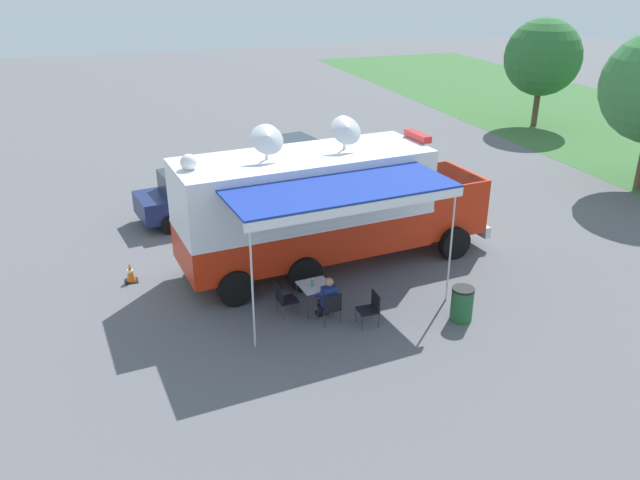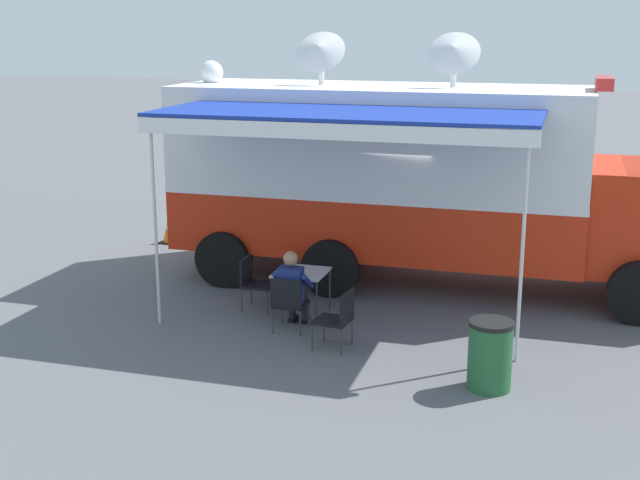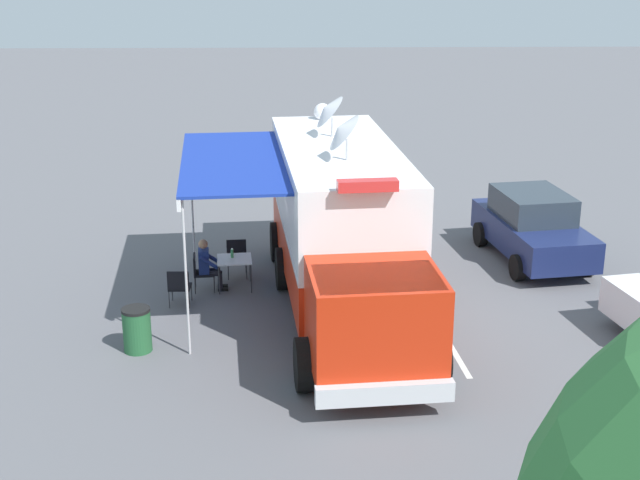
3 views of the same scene
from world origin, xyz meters
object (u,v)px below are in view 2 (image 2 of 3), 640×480
Objects in this scene: command_truck at (420,176)px; car_behind_truck at (352,178)px; seated_responder at (293,288)px; traffic_cone at (169,230)px; folding_chair_beside_table at (253,279)px; water_bottle at (294,266)px; car_far_corner at (555,172)px; folding_table at (301,275)px; trash_bin at (490,355)px; folding_chair_spare_by_truck at (339,315)px; folding_chair_at_table at (289,300)px.

command_truck is 2.19× the size of car_behind_truck.
seated_responder is 2.16× the size of traffic_cone.
command_truck is at bearing 139.55° from folding_chair_beside_table.
car_far_corner is (-10.22, 2.81, 0.05)m from water_bottle.
folding_table is 0.19× the size of car_far_corner.
trash_bin is at bearing 62.79° from folding_table.
car_behind_truck is (-5.01, -3.05, -1.07)m from command_truck.
water_bottle is 0.18× the size of seated_responder.
car_behind_truck is 5.27m from car_far_corner.
water_bottle reaches higher than folding_chair_spare_by_truck.
trash_bin is at bearing 3.00° from car_far_corner.
folding_chair_beside_table is 10.78m from car_far_corner.
folding_table reaches higher than traffic_cone.
car_far_corner is at bearing 165.02° from folding_table.
command_truck reaches higher than car_behind_truck.
trash_bin is at bearing 74.01° from folding_chair_at_table.
water_bottle is 1.64m from folding_chair_spare_by_truck.
folding_chair_beside_table is at bearing -19.34° from car_far_corner.
seated_responder is 1.37× the size of trash_bin.
command_truck is 3.05m from water_bottle.
traffic_cone is (-3.30, -4.36, -0.55)m from water_bottle.
traffic_cone is at bearing -130.21° from seated_responder.
folding_table is at bearing 121.60° from water_bottle.
folding_table is at bearing 90.34° from folding_chair_beside_table.
folding_chair_beside_table is 0.96× the size of trash_bin.
car_behind_truck reaches higher than water_bottle.
car_far_corner is at bearing 166.43° from seated_responder.
seated_responder reaches higher than trash_bin.
folding_chair_spare_by_truck is at bearing -2.69° from command_truck.
folding_chair_beside_table is at bearing -40.45° from command_truck.
folding_chair_spare_by_truck reaches higher than traffic_cone.
command_truck is 3.73m from folding_chair_at_table.
traffic_cone is at bearing -46.04° from car_far_corner.
water_bottle is at bearing -115.86° from trash_bin.
seated_responder is 5.99m from traffic_cone.
folding_chair_spare_by_truck is 0.96× the size of trash_bin.
folding_chair_at_table is 0.96× the size of trash_bin.
folding_chair_spare_by_truck is (1.16, 1.08, -0.16)m from folding_table.
traffic_cone is (-3.86, -4.57, -0.37)m from seated_responder.
car_behind_truck reaches higher than folding_chair_spare_by_truck.
car_far_corner is at bearing 133.96° from traffic_cone.
folding_chair_at_table reaches higher than folding_table.
folding_chair_spare_by_truck is 1.50× the size of traffic_cone.
trash_bin is at bearing 29.26° from car_behind_truck.
folding_table is 7.69m from car_behind_truck.
folding_table is 0.83m from folding_chair_at_table.
seated_responder is at bearing 57.94° from folding_chair_beside_table.
folding_chair_at_table is 1.00× the size of folding_chair_spare_by_truck.
folding_chair_spare_by_truck is at bearing -8.24° from car_far_corner.
command_truck reaches higher than folding_chair_at_table.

